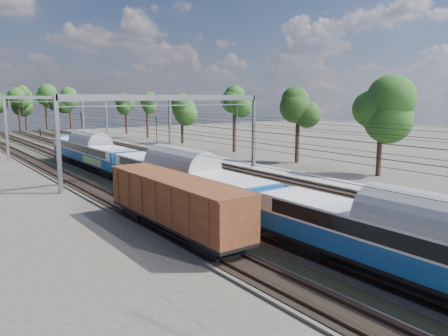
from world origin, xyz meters
TOP-DOWN VIEW (x-y plane):
  - track_bed at (-0.00, 45.00)m, footprint 21.00×130.00m
  - platform at (12.00, 20.00)m, footprint 3.00×70.00m
  - catenary at (0.33, 52.69)m, footprint 25.65×130.00m
  - tree_belt at (5.68, 94.33)m, footprint 38.63×98.18m
  - emu_train at (-4.50, 19.65)m, footprint 3.11×65.72m
  - freight_boxcar at (-9.00, 13.30)m, footprint 2.85×13.78m
  - worker at (1.27, 90.98)m, footprint 0.57×0.76m
  - signal_near at (2.54, 66.44)m, footprint 0.42×0.38m
  - signal_far at (13.26, 58.89)m, footprint 0.36×0.33m

SIDE VIEW (x-z plane):
  - track_bed at x=0.00m, z-range -0.07..0.27m
  - platform at x=12.00m, z-range 0.00..0.30m
  - worker at x=1.27m, z-range 0.00..1.88m
  - freight_boxcar at x=-9.00m, z-range 0.39..3.94m
  - emu_train at x=-4.50m, z-range 0.40..4.95m
  - signal_far at x=13.26m, z-range 0.71..6.09m
  - signal_near at x=2.54m, z-range 0.82..7.03m
  - catenary at x=0.33m, z-range 1.90..10.90m
  - tree_belt at x=5.68m, z-range 2.30..14.05m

